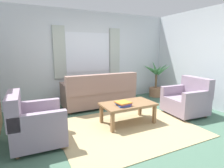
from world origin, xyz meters
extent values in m
plane|color=#476B56|center=(0.00, 0.00, 0.00)|extent=(6.24, 6.24, 0.00)
cube|color=silver|center=(0.00, 2.26, 1.30)|extent=(5.32, 0.12, 2.60)
cube|color=silver|center=(2.66, 0.00, 1.30)|extent=(0.12, 4.40, 2.60)
cube|color=white|center=(0.00, 2.20, 1.45)|extent=(1.30, 0.01, 1.10)
cube|color=#B2BCB2|center=(-0.83, 2.17, 1.45)|extent=(0.32, 0.06, 1.40)
cube|color=#B2BCB2|center=(0.83, 2.17, 1.45)|extent=(0.32, 0.06, 1.40)
cube|color=tan|center=(0.00, 0.00, 0.01)|extent=(2.62, 2.09, 0.01)
cube|color=gray|center=(0.05, 1.61, 0.25)|extent=(1.90, 0.80, 0.38)
cube|color=gray|center=(0.05, 1.29, 0.68)|extent=(1.90, 0.20, 0.48)
cube|color=gray|center=(0.92, 1.61, 0.56)|extent=(0.16, 0.80, 0.24)
cube|color=gray|center=(-0.82, 1.61, 0.56)|extent=(0.16, 0.80, 0.24)
cylinder|color=olive|center=(0.90, 1.91, 0.03)|extent=(0.06, 0.06, 0.06)
cylinder|color=olive|center=(-0.80, 1.91, 0.03)|extent=(0.06, 0.06, 0.06)
cylinder|color=olive|center=(0.90, 1.31, 0.03)|extent=(0.06, 0.06, 0.06)
cylinder|color=olive|center=(-0.80, 1.31, 0.03)|extent=(0.06, 0.06, 0.06)
cube|color=#998499|center=(-1.61, 0.16, 0.24)|extent=(0.83, 0.87, 0.36)
cube|color=#998499|center=(-1.94, 0.17, 0.65)|extent=(0.21, 0.85, 0.46)
cube|color=#998499|center=(-1.63, -0.20, 0.53)|extent=(0.80, 0.15, 0.22)
cube|color=#998499|center=(-1.60, 0.52, 0.53)|extent=(0.80, 0.15, 0.22)
cylinder|color=olive|center=(-1.30, -0.20, 0.03)|extent=(0.05, 0.05, 0.06)
cylinder|color=olive|center=(-1.28, 0.48, 0.03)|extent=(0.05, 0.05, 0.06)
cylinder|color=olive|center=(-1.94, -0.17, 0.03)|extent=(0.05, 0.05, 0.06)
cylinder|color=olive|center=(-1.92, 0.51, 0.03)|extent=(0.05, 0.05, 0.06)
cube|color=#998499|center=(1.63, 0.07, 0.24)|extent=(0.86, 0.89, 0.36)
cube|color=#998499|center=(1.96, 0.05, 0.65)|extent=(0.24, 0.85, 0.46)
cube|color=#998499|center=(1.65, 0.43, 0.53)|extent=(0.81, 0.18, 0.22)
cube|color=#998499|center=(1.60, -0.28, 0.53)|extent=(0.81, 0.18, 0.22)
cylinder|color=olive|center=(1.33, 0.44, 0.03)|extent=(0.05, 0.05, 0.06)
cylinder|color=olive|center=(1.29, -0.24, 0.03)|extent=(0.05, 0.05, 0.06)
cylinder|color=olive|center=(1.97, 0.39, 0.03)|extent=(0.05, 0.05, 0.06)
cylinder|color=olive|center=(1.92, -0.29, 0.03)|extent=(0.05, 0.05, 0.06)
cube|color=olive|center=(0.14, 0.22, 0.42)|extent=(1.10, 0.64, 0.04)
cube|color=olive|center=(-0.35, -0.04, 0.20)|extent=(0.06, 0.06, 0.40)
cube|color=olive|center=(0.63, -0.04, 0.20)|extent=(0.06, 0.06, 0.40)
cube|color=olive|center=(-0.35, 0.48, 0.20)|extent=(0.06, 0.06, 0.40)
cube|color=olive|center=(0.63, 0.48, 0.20)|extent=(0.06, 0.06, 0.40)
cube|color=#335199|center=(-0.04, 0.13, 0.45)|extent=(0.26, 0.33, 0.03)
cube|color=#7F478C|center=(-0.02, 0.12, 0.48)|extent=(0.23, 0.27, 0.03)
cube|color=orange|center=(-0.04, 0.12, 0.51)|extent=(0.30, 0.29, 0.02)
cylinder|color=#9E6B4C|center=(2.14, 1.74, 0.14)|extent=(0.41, 0.41, 0.29)
cylinder|color=brown|center=(2.14, 1.74, 0.51)|extent=(0.07, 0.07, 0.44)
cone|color=#47894C|center=(2.42, 1.78, 0.92)|extent=(0.54, 0.18, 0.36)
cone|color=#47894C|center=(2.29, 2.02, 0.94)|extent=(0.30, 0.53, 0.49)
cone|color=#47894C|center=(2.00, 1.96, 0.90)|extent=(0.29, 0.49, 0.34)
cone|color=#47894C|center=(1.84, 1.69, 0.94)|extent=(0.61, 0.22, 0.33)
cone|color=#47894C|center=(2.00, 1.51, 0.92)|extent=(0.30, 0.51, 0.39)
cone|color=#47894C|center=(2.24, 1.51, 0.90)|extent=(0.24, 0.46, 0.40)
camera|label=1|loc=(-1.80, -2.92, 1.55)|focal=29.59mm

